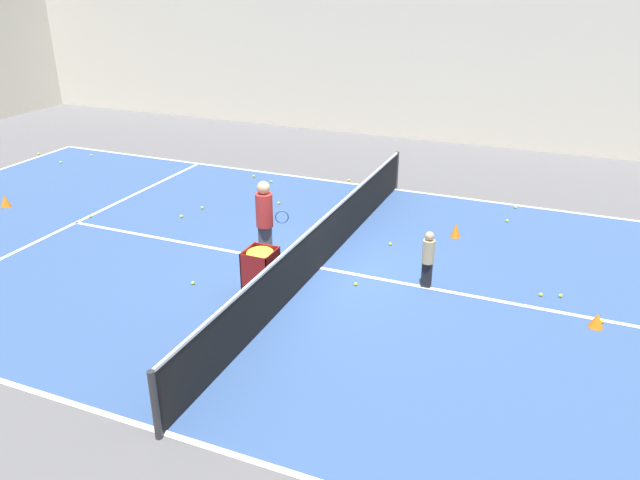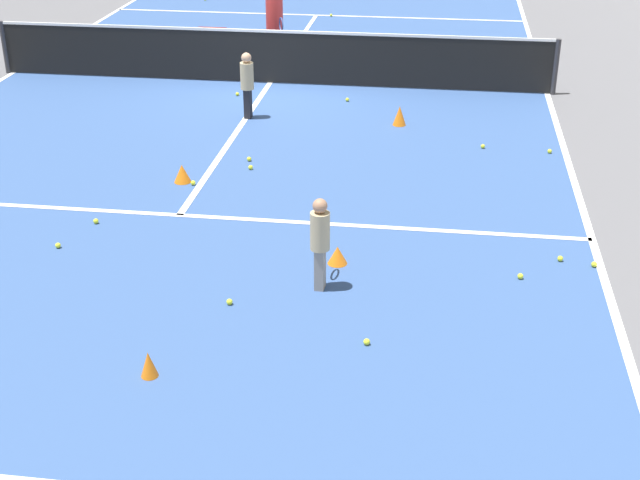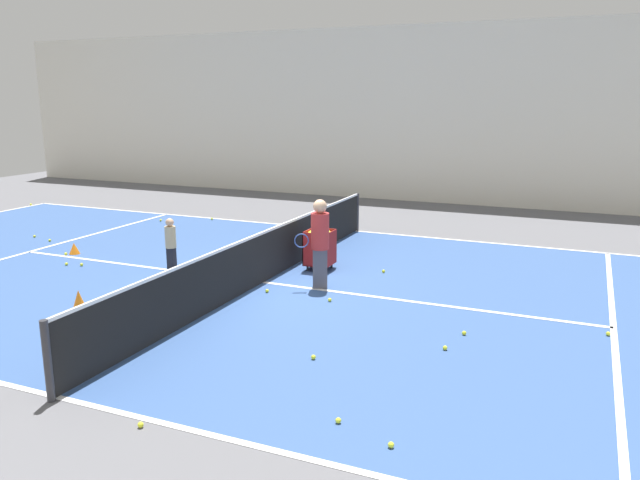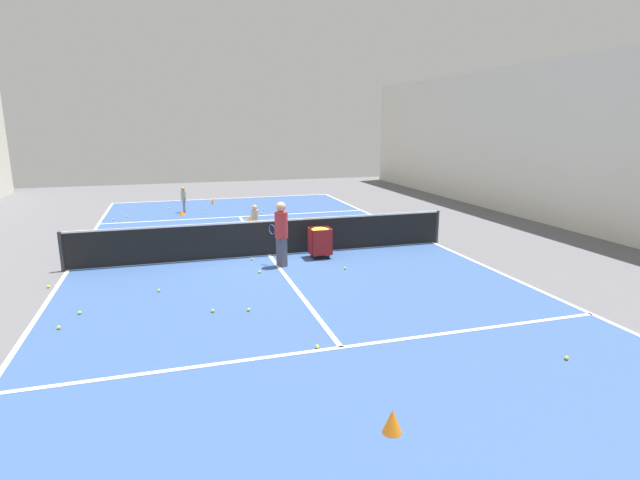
% 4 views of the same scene
% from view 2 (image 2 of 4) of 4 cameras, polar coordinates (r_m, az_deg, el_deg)
% --- Properties ---
extents(ground_plane, '(38.61, 38.61, 0.00)m').
position_cam_2_polar(ground_plane, '(17.93, -3.22, 10.00)').
color(ground_plane, '#5B5B60').
extents(court_playing_area, '(10.75, 23.33, 0.00)m').
position_cam_2_polar(court_playing_area, '(17.93, -3.22, 10.01)').
color(court_playing_area, '#335189').
rests_on(court_playing_area, ground).
extents(line_baseline_near, '(10.75, 0.10, 0.00)m').
position_cam_2_polar(line_baseline_near, '(7.94, -19.82, -14.18)').
color(line_baseline_near, white).
rests_on(line_baseline_near, ground).
extents(line_sideline_left, '(0.10, 23.33, 0.00)m').
position_cam_2_polar(line_sideline_left, '(19.66, -19.04, 10.09)').
color(line_sideline_left, white).
rests_on(line_sideline_left, ground).
extents(line_sideline_right, '(0.10, 23.33, 0.00)m').
position_cam_2_polar(line_sideline_right, '(17.72, 14.34, 9.06)').
color(line_sideline_right, white).
rests_on(line_sideline_right, ground).
extents(line_service_near, '(10.75, 0.10, 0.00)m').
position_cam_2_polar(line_service_near, '(12.07, -8.97, 1.58)').
color(line_service_near, white).
rests_on(line_service_near, ground).
extents(line_service_far, '(10.75, 0.10, 0.00)m').
position_cam_2_polar(line_service_far, '(24.07, -0.24, 14.20)').
color(line_service_far, white).
rests_on(line_service_far, ground).
extents(line_centre_service, '(0.10, 12.83, 0.00)m').
position_cam_2_polar(line_centre_service, '(17.93, -3.22, 10.02)').
color(line_centre_service, white).
rests_on(line_centre_service, ground).
extents(tennis_net, '(11.05, 0.10, 1.05)m').
position_cam_2_polar(tennis_net, '(17.79, -3.26, 11.69)').
color(tennis_net, '#2D2D33').
rests_on(tennis_net, ground).
extents(player_near_baseline, '(0.23, 0.55, 1.10)m').
position_cam_2_polar(player_near_baseline, '(9.86, 0.00, 0.17)').
color(player_near_baseline, gray).
rests_on(player_near_baseline, ground).
extents(coach_at_net, '(0.50, 0.67, 1.75)m').
position_cam_2_polar(coach_at_net, '(18.83, -2.93, 13.94)').
color(coach_at_net, '#4C4C56').
rests_on(coach_at_net, ground).
extents(child_midcourt, '(0.24, 0.24, 1.16)m').
position_cam_2_polar(child_midcourt, '(15.66, -4.69, 10.11)').
color(child_midcourt, black).
rests_on(child_midcourt, ground).
extents(ball_cart, '(0.59, 0.55, 0.88)m').
position_cam_2_polar(ball_cart, '(18.68, -7.05, 12.47)').
color(ball_cart, maroon).
rests_on(ball_cart, ground).
extents(training_cone_0, '(0.23, 0.23, 0.33)m').
position_cam_2_polar(training_cone_0, '(15.43, 5.11, 7.93)').
color(training_cone_0, orange).
rests_on(training_cone_0, ground).
extents(training_cone_2, '(0.17, 0.17, 0.26)m').
position_cam_2_polar(training_cone_2, '(8.74, -10.90, -7.81)').
color(training_cone_2, orange).
rests_on(training_cone_2, ground).
extents(training_cone_3, '(0.25, 0.25, 0.26)m').
position_cam_2_polar(training_cone_3, '(13.11, -8.81, 4.24)').
color(training_cone_3, orange).
rests_on(training_cone_3, ground).
extents(training_cone_4, '(0.24, 0.24, 0.22)m').
position_cam_2_polar(training_cone_4, '(10.62, 1.13, -0.97)').
color(training_cone_4, orange).
rests_on(training_cone_4, ground).
extents(tennis_ball_1, '(0.07, 0.07, 0.07)m').
position_cam_2_polar(tennis_ball_1, '(14.57, 14.49, 5.53)').
color(tennis_ball_1, yellow).
rests_on(tennis_ball_1, ground).
extents(tennis_ball_2, '(0.07, 0.07, 0.07)m').
position_cam_2_polar(tennis_ball_2, '(13.50, -4.46, 4.66)').
color(tennis_ball_2, yellow).
rests_on(tennis_ball_2, ground).
extents(tennis_ball_3, '(0.07, 0.07, 0.07)m').
position_cam_2_polar(tennis_ball_3, '(12.04, -14.15, 1.18)').
color(tennis_ball_3, yellow).
rests_on(tennis_ball_3, ground).
extents(tennis_ball_4, '(0.07, 0.07, 0.07)m').
position_cam_2_polar(tennis_ball_4, '(11.49, -16.42, -0.33)').
color(tennis_ball_4, yellow).
rests_on(tennis_ball_4, ground).
extents(tennis_ball_6, '(0.07, 0.07, 0.07)m').
position_cam_2_polar(tennis_ball_6, '(18.18, -1.21, 10.38)').
color(tennis_ball_6, yellow).
rests_on(tennis_ball_6, ground).
extents(tennis_ball_8, '(0.07, 0.07, 0.07)m').
position_cam_2_polar(tennis_ball_8, '(20.96, 11.31, 12.01)').
color(tennis_ball_8, yellow).
rests_on(tennis_ball_8, ground).
extents(tennis_ball_11, '(0.07, 0.07, 0.07)m').
position_cam_2_polar(tennis_ball_11, '(19.42, -0.52, 11.41)').
color(tennis_ball_11, yellow).
rests_on(tennis_ball_11, ground).
extents(tennis_ball_12, '(0.07, 0.07, 0.07)m').
position_cam_2_polar(tennis_ball_12, '(11.06, 17.14, -1.49)').
color(tennis_ball_12, yellow).
rests_on(tennis_ball_12, ground).
extents(tennis_ball_14, '(0.07, 0.07, 0.07)m').
position_cam_2_polar(tennis_ball_14, '(10.57, 12.70, -2.27)').
color(tennis_ball_14, yellow).
rests_on(tennis_ball_14, ground).
extents(tennis_ball_16, '(0.07, 0.07, 0.07)m').
position_cam_2_polar(tennis_ball_16, '(9.11, 3.01, -6.52)').
color(tennis_ball_16, yellow).
rests_on(tennis_ball_16, ground).
extents(tennis_ball_18, '(0.07, 0.07, 0.07)m').
position_cam_2_polar(tennis_ball_18, '(11.09, 15.12, -1.15)').
color(tennis_ball_18, yellow).
rests_on(tennis_ball_18, ground).
extents(tennis_ball_21, '(0.07, 0.07, 0.07)m').
position_cam_2_polar(tennis_ball_21, '(17.13, -5.31, 9.29)').
color(tennis_ball_21, yellow).
rests_on(tennis_ball_21, ground).
extents(tennis_ball_22, '(0.07, 0.07, 0.07)m').
position_cam_2_polar(tennis_ball_22, '(16.72, 1.76, 8.98)').
color(tennis_ball_22, yellow).
rests_on(tennis_ball_22, ground).
extents(tennis_ball_23, '(0.07, 0.07, 0.07)m').
position_cam_2_polar(tennis_ball_23, '(21.66, 11.92, 12.40)').
color(tennis_ball_23, yellow).
rests_on(tennis_ball_23, ground).
extents(tennis_ball_24, '(0.07, 0.07, 0.07)m').
position_cam_2_polar(tennis_ball_24, '(19.09, 14.51, 10.34)').
color(tennis_ball_24, yellow).
rests_on(tennis_ball_24, ground).
extents(tennis_ball_25, '(0.07, 0.07, 0.07)m').
position_cam_2_polar(tennis_ball_25, '(21.81, 2.31, 13.02)').
color(tennis_ball_25, yellow).
rests_on(tennis_ball_25, ground).
extents(tennis_ball_26, '(0.07, 0.07, 0.07)m').
position_cam_2_polar(tennis_ball_26, '(13.83, -4.56, 5.19)').
color(tennis_ball_26, yellow).
rests_on(tennis_ball_26, ground).
extents(tennis_ball_27, '(0.07, 0.07, 0.07)m').
position_cam_2_polar(tennis_ball_27, '(23.93, 0.72, 14.20)').
color(tennis_ball_27, yellow).
rests_on(tennis_ball_27, ground).
extents(tennis_ball_28, '(0.07, 0.07, 0.07)m').
position_cam_2_polar(tennis_ball_28, '(9.84, -5.81, -3.96)').
color(tennis_ball_28, yellow).
rests_on(tennis_ball_28, ground).
extents(tennis_ball_29, '(0.07, 0.07, 0.07)m').
position_cam_2_polar(tennis_ball_29, '(21.62, 4.20, 12.85)').
color(tennis_ball_29, yellow).
rests_on(tennis_ball_29, ground).
extents(tennis_ball_30, '(0.07, 0.07, 0.07)m').
position_cam_2_polar(tennis_ball_30, '(20.16, -6.79, 11.78)').
color(tennis_ball_30, yellow).
rests_on(tennis_ball_30, ground).
extents(tennis_ball_31, '(0.07, 0.07, 0.07)m').
position_cam_2_polar(tennis_ball_31, '(14.55, 10.38, 5.92)').
color(tennis_ball_31, yellow).
rests_on(tennis_ball_31, ground).
extents(tennis_ball_33, '(0.07, 0.07, 0.07)m').
position_cam_2_polar(tennis_ball_33, '(19.97, 6.99, 11.63)').
color(tennis_ball_33, yellow).
rests_on(tennis_ball_33, ground).
extents(tennis_ball_34, '(0.07, 0.07, 0.07)m').
position_cam_2_polar(tennis_ball_34, '(13.01, -8.13, 3.65)').
color(tennis_ball_34, yellow).
rests_on(tennis_ball_34, ground).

